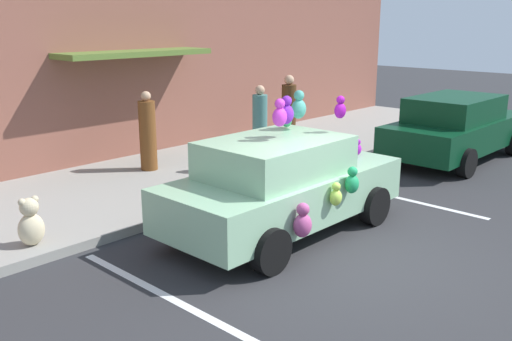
# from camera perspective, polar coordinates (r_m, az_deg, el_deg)

# --- Properties ---
(ground_plane) EXTENTS (60.00, 60.00, 0.00)m
(ground_plane) POSITION_cam_1_polar(r_m,az_deg,el_deg) (8.20, 9.39, -8.84)
(ground_plane) COLOR #2D2D30
(sidewalk) EXTENTS (24.00, 4.00, 0.15)m
(sidewalk) POSITION_cam_1_polar(r_m,az_deg,el_deg) (11.52, -11.63, -1.47)
(sidewalk) COLOR gray
(sidewalk) RESTS_ON ground
(storefront_building) EXTENTS (24.00, 1.25, 6.40)m
(storefront_building) POSITION_cam_1_polar(r_m,az_deg,el_deg) (12.89, -18.05, 13.92)
(storefront_building) COLOR brown
(storefront_building) RESTS_ON ground
(parking_stripe_front) EXTENTS (0.12, 3.60, 0.01)m
(parking_stripe_front) POSITION_cam_1_polar(r_m,az_deg,el_deg) (11.11, 13.85, -2.61)
(parking_stripe_front) COLOR silver
(parking_stripe_front) RESTS_ON ground
(parking_stripe_rear) EXTENTS (0.12, 3.60, 0.01)m
(parking_stripe_rear) POSITION_cam_1_polar(r_m,az_deg,el_deg) (7.18, -8.96, -12.43)
(parking_stripe_rear) COLOR silver
(parking_stripe_rear) RESTS_ON ground
(plush_covered_car) EXTENTS (4.14, 2.08, 2.18)m
(plush_covered_car) POSITION_cam_1_polar(r_m,az_deg,el_deg) (8.81, 2.67, -1.38)
(plush_covered_car) COLOR #92C39A
(plush_covered_car) RESTS_ON ground
(parked_sedan_behind) EXTENTS (4.53, 1.98, 1.54)m
(parked_sedan_behind) POSITION_cam_1_polar(r_m,az_deg,el_deg) (14.29, 19.53, 4.12)
(parked_sedan_behind) COLOR #0A381E
(parked_sedan_behind) RESTS_ON ground
(teddy_bear_on_sidewalk) EXTENTS (0.38, 0.31, 0.72)m
(teddy_bear_on_sidewalk) POSITION_cam_1_polar(r_m,az_deg,el_deg) (8.68, -21.76, -4.94)
(teddy_bear_on_sidewalk) COLOR beige
(teddy_bear_on_sidewalk) RESTS_ON sidewalk
(pedestrian_near_shopfront) EXTENTS (0.39, 0.39, 1.70)m
(pedestrian_near_shopfront) POSITION_cam_1_polar(r_m,az_deg,el_deg) (15.25, 3.32, 6.16)
(pedestrian_near_shopfront) COLOR #452A14
(pedestrian_near_shopfront) RESTS_ON sidewalk
(pedestrian_walking_past) EXTENTS (0.31, 0.31, 1.81)m
(pedestrian_walking_past) POSITION_cam_1_polar(r_m,az_deg,el_deg) (11.95, 0.39, 4.01)
(pedestrian_walking_past) COLOR #457873
(pedestrian_walking_past) RESTS_ON sidewalk
(pedestrian_by_lamp) EXTENTS (0.36, 0.36, 1.68)m
(pedestrian_by_lamp) POSITION_cam_1_polar(r_m,az_deg,el_deg) (12.22, -10.86, 3.64)
(pedestrian_by_lamp) COLOR brown
(pedestrian_by_lamp) RESTS_ON sidewalk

